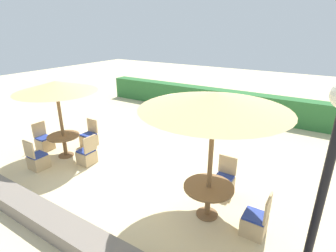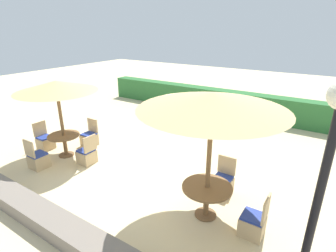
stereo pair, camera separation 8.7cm
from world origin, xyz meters
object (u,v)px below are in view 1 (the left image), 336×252
object	(u,v)px
patio_chair_front_left_north	(89,139)
round_table_front_right	(208,192)
patio_chair_front_left_west	(44,142)
patio_chair_front_right_east	(255,223)
parasol_front_left	(56,87)
patio_chair_front_left_south	(38,160)
patio_chair_front_left_east	(87,156)
parasol_front_right	(214,102)
round_table_front_left	(64,140)
lamp_post	(332,154)
patio_chair_front_right_north	(224,183)

from	to	relation	value
patio_chair_front_left_north	round_table_front_right	distance (m)	5.14
patio_chair_front_left_west	patio_chair_front_right_east	world-z (taller)	same
parasol_front_left	patio_chair_front_left_south	bearing A→B (deg)	-89.95
parasol_front_left	patio_chair_front_left_east	bearing A→B (deg)	1.31
patio_chair_front_left_north	patio_chair_front_right_east	bearing A→B (deg)	169.19
patio_chair_front_left_north	round_table_front_right	xyz separation A→B (m)	(5.00, -1.14, 0.32)
parasol_front_left	patio_chair_front_left_north	size ratio (longest dim) A/B	2.62
patio_chair_front_left_south	patio_chair_front_right_east	size ratio (longest dim) A/B	1.00
patio_chair_front_left_south	round_table_front_right	distance (m)	5.12
patio_chair_front_left_west	parasol_front_right	xyz separation A→B (m)	(6.06, -0.13, 2.34)
round_table_front_left	patio_chair_front_right_east	bearing A→B (deg)	-1.85
lamp_post	patio_chair_front_right_north	distance (m)	3.37
lamp_post	patio_chair_front_left_north	world-z (taller)	lamp_post
patio_chair_front_left_south	patio_chair_front_right_east	distance (m)	6.13
patio_chair_front_left_east	patio_chair_front_right_north	bearing A→B (deg)	-78.94
patio_chair_front_left_south	parasol_front_right	size ratio (longest dim) A/B	0.32
patio_chair_front_left_north	parasol_front_left	bearing A→B (deg)	86.86
round_table_front_left	patio_chair_front_left_south	distance (m)	0.99
parasol_front_left	round_table_front_left	size ratio (longest dim) A/B	2.50
patio_chair_front_left_east	round_table_front_left	bearing A→B (deg)	91.31
parasol_front_right	round_table_front_left	bearing A→B (deg)	177.92
patio_chair_front_left_east	patio_chair_front_left_south	distance (m)	1.39
parasol_front_left	round_table_front_right	bearing A→B (deg)	-2.08
parasol_front_left	parasol_front_right	xyz separation A→B (m)	(5.05, -0.18, 0.34)
lamp_post	parasol_front_left	xyz separation A→B (m)	(-7.03, 0.93, -0.09)
round_table_front_left	patio_chair_front_left_north	world-z (taller)	patio_chair_front_left_north
patio_chair_front_left_north	round_table_front_right	world-z (taller)	patio_chair_front_left_north
parasol_front_left	round_table_front_right	distance (m)	5.33
parasol_front_left	parasol_front_right	bearing A→B (deg)	-2.08
round_table_front_left	patio_chair_front_left_north	distance (m)	1.00
round_table_front_left	patio_chair_front_right_east	size ratio (longest dim) A/B	1.05
patio_chair_front_left_north	parasol_front_right	xyz separation A→B (m)	(5.00, -1.14, 2.34)
patio_chair_front_left_south	patio_chair_front_right_east	world-z (taller)	same
patio_chair_front_left_east	parasol_front_right	world-z (taller)	parasol_front_right
round_table_front_left	patio_chair_front_left_north	xyz separation A→B (m)	(0.05, 0.95, -0.28)
patio_chair_front_left_west	parasol_front_right	world-z (taller)	parasol_front_right
parasol_front_left	patio_chair_front_left_north	world-z (taller)	parasol_front_left
round_table_front_left	patio_chair_front_left_west	distance (m)	1.05
patio_chair_front_left_west	patio_chair_front_left_north	bearing A→B (deg)	133.73
lamp_post	parasol_front_right	world-z (taller)	lamp_post
patio_chair_front_right_north	patio_chair_front_left_south	bearing A→B (deg)	19.34
patio_chair_front_left_west	round_table_front_right	world-z (taller)	patio_chair_front_left_west
lamp_post	round_table_front_right	bearing A→B (deg)	159.38
round_table_front_left	patio_chair_front_left_west	xyz separation A→B (m)	(-1.01, -0.06, -0.28)
patio_chair_front_left_south	parasol_front_left	bearing A→B (deg)	90.05
patio_chair_front_left_east	patio_chair_front_right_east	xyz separation A→B (m)	(5.09, -0.22, 0.00)
parasol_front_left	patio_chair_front_right_north	distance (m)	5.48
patio_chair_front_left_north	round_table_front_right	bearing A→B (deg)	167.17
lamp_post	parasol_front_right	size ratio (longest dim) A/B	1.15
patio_chair_front_right_east	lamp_post	bearing A→B (deg)	-127.71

